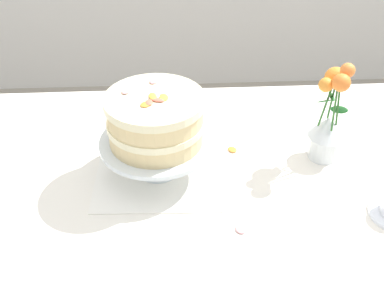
# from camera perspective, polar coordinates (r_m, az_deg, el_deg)

# --- Properties ---
(dining_table) EXTENTS (1.40, 1.00, 0.74)m
(dining_table) POSITION_cam_1_polar(r_m,az_deg,el_deg) (1.26, 2.75, -8.79)
(dining_table) COLOR white
(dining_table) RESTS_ON ground
(linen_napkin) EXTENTS (0.33, 0.33, 0.00)m
(linen_napkin) POSITION_cam_1_polar(r_m,az_deg,el_deg) (1.27, -4.04, -3.17)
(linen_napkin) COLOR white
(linen_napkin) RESTS_ON dining_table
(cake_stand) EXTENTS (0.29, 0.29, 0.10)m
(cake_stand) POSITION_cam_1_polar(r_m,az_deg,el_deg) (1.22, -4.20, -0.20)
(cake_stand) COLOR silver
(cake_stand) RESTS_ON linen_napkin
(layer_cake) EXTENTS (0.24, 0.24, 0.13)m
(layer_cake) POSITION_cam_1_polar(r_m,az_deg,el_deg) (1.17, -4.37, 2.97)
(layer_cake) COLOR beige
(layer_cake) RESTS_ON cake_stand
(flower_vase) EXTENTS (0.10, 0.11, 0.28)m
(flower_vase) POSITION_cam_1_polar(r_m,az_deg,el_deg) (1.30, 15.97, 2.66)
(flower_vase) COLOR silver
(flower_vase) RESTS_ON dining_table
(loose_petal_0) EXTENTS (0.03, 0.03, 0.01)m
(loose_petal_0) POSITION_cam_1_polar(r_m,az_deg,el_deg) (1.11, 5.88, -9.98)
(loose_petal_0) COLOR pink
(loose_petal_0) RESTS_ON dining_table
(loose_petal_1) EXTENTS (0.03, 0.04, 0.01)m
(loose_petal_1) POSITION_cam_1_polar(r_m,az_deg,el_deg) (1.34, 4.82, -0.67)
(loose_petal_1) COLOR orange
(loose_petal_1) RESTS_ON dining_table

